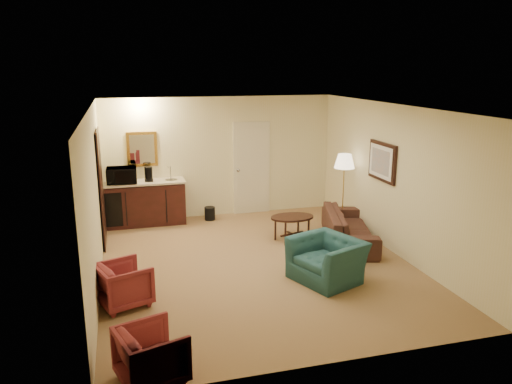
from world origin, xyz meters
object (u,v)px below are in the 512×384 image
teal_armchair (327,253)px  wetbar_cabinet (146,203)px  sofa (349,222)px  waste_bin (210,213)px  microwave (122,174)px  coffee_maker (149,174)px  rose_chair_far (151,353)px  floor_lamp (343,191)px  coffee_table (292,228)px  rose_chair_near (124,282)px

teal_armchair → wetbar_cabinet: bearing=-167.2°
sofa → waste_bin: size_ratio=7.22×
microwave → coffee_maker: (0.53, 0.05, -0.05)m
waste_bin → coffee_maker: bearing=177.8°
coffee_maker → rose_chair_far: bearing=-103.9°
floor_lamp → waste_bin: floor_lamp is taller
coffee_table → floor_lamp: (1.23, 0.44, 0.53)m
wetbar_cabinet → floor_lamp: floor_lamp is taller
rose_chair_far → floor_lamp: size_ratio=0.43×
rose_chair_far → microwave: 5.51m
rose_chair_near → floor_lamp: floor_lamp is taller
floor_lamp → waste_bin: (-2.52, 1.25, -0.63)m
sofa → rose_chair_far: (-3.85, -3.36, -0.07)m
sofa → rose_chair_near: 4.37m
sofa → coffee_maker: size_ratio=6.74×
microwave → rose_chair_far: bearing=-85.7°
coffee_maker → waste_bin: bearing=-12.6°
teal_armchair → floor_lamp: 2.67m
teal_armchair → microwave: microwave is taller
coffee_table → microwave: (-3.06, 1.68, 0.88)m
sofa → waste_bin: sofa is taller
sofa → coffee_table: bearing=84.3°
rose_chair_near → coffee_table: 3.65m
wetbar_cabinet → rose_chair_far: bearing=-92.6°
sofa → floor_lamp: (0.25, 0.84, 0.37)m
wetbar_cabinet → rose_chair_near: size_ratio=2.45×
rose_chair_far → floor_lamp: floor_lamp is taller
wetbar_cabinet → floor_lamp: 4.08m
wetbar_cabinet → sofa: 4.20m
rose_chair_near → microwave: bearing=-21.2°
rose_chair_far → coffee_maker: bearing=-20.9°
sofa → rose_chair_near: size_ratio=3.04×
rose_chair_far → coffee_table: 4.73m
waste_bin → sofa: bearing=-42.6°
microwave → waste_bin: bearing=2.3°
teal_armchair → coffee_maker: 4.39m
wetbar_cabinet → rose_chair_far: 5.53m
teal_armchair → rose_chair_near: size_ratio=1.51×
floor_lamp → coffee_maker: (-3.76, 1.30, 0.30)m
rose_chair_near → rose_chair_far: rose_chair_near is taller
floor_lamp → sofa: bearing=-106.7°
sofa → waste_bin: (-2.27, 2.09, -0.26)m
rose_chair_near → microwave: (0.06, 3.59, 0.78)m
rose_chair_near → microwave: size_ratio=1.14×
wetbar_cabinet → waste_bin: (1.33, -0.07, -0.32)m
wetbar_cabinet → teal_armchair: wetbar_cabinet is taller
coffee_maker → floor_lamp: bearing=-29.4°
teal_armchair → rose_chair_far: (-2.78, -1.90, -0.11)m
wetbar_cabinet → rose_chair_far: (-0.25, -5.52, -0.13)m
wetbar_cabinet → microwave: (-0.44, -0.07, 0.66)m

